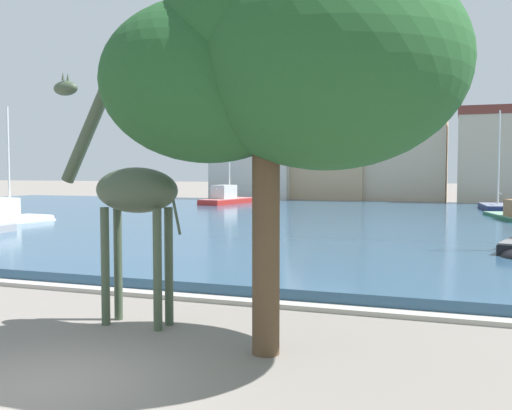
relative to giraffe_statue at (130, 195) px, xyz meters
name	(u,v)px	position (x,y,z in m)	size (l,w,h in m)	color
ground_plane	(45,385)	(0.68, -3.59, -2.79)	(300.00, 300.00, 0.00)	gray
harbor_water	(357,222)	(0.68, 24.29, -2.59)	(84.68, 42.90, 0.40)	#2D5170
quay_edge_coping	(209,299)	(0.68, 2.59, -2.73)	(84.68, 0.50, 0.12)	#ADA89E
giraffe_statue	(130,195)	(0.00, 0.00, 0.00)	(3.13, 0.76, 5.46)	#3D4C38
sailboat_red	(229,201)	(-12.82, 36.99, -2.13)	(3.01, 7.37, 6.55)	red
sailboat_white	(9,220)	(-17.08, 15.11, -2.20)	(2.95, 6.15, 6.83)	white
sailboat_navy	(497,209)	(9.08, 36.71, -2.36)	(2.80, 6.05, 7.77)	navy
shade_tree	(281,64)	(3.65, -0.90, 2.38)	(6.46, 4.88, 7.03)	brown
townhouse_end_terrace	(258,147)	(-14.05, 48.20, 3.06)	(8.59, 7.39, 11.67)	beige
townhouse_corner_house	(323,160)	(-7.04, 48.35, 1.57)	(9.17, 5.53, 8.68)	tan
townhouse_tall_gabled	(403,137)	(0.86, 49.13, 3.81)	(8.54, 6.20, 13.16)	#C6B293
townhouse_narrow_midrow	(493,157)	(9.12, 47.96, 1.77)	(6.20, 6.53, 9.07)	#C6B293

